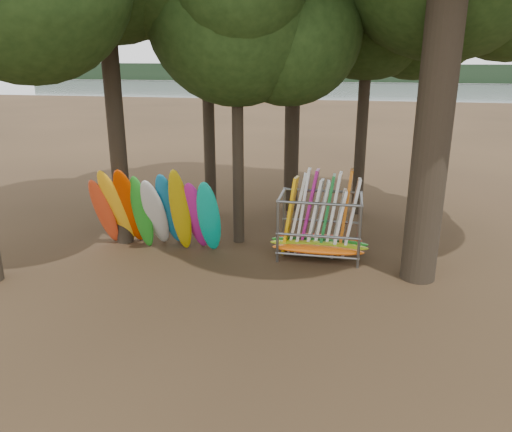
# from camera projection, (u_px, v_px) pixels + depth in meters

# --- Properties ---
(ground) EXTENTS (120.00, 120.00, 0.00)m
(ground) POSITION_uv_depth(u_px,v_px,m) (251.00, 277.00, 14.75)
(ground) COLOR #47331E
(ground) RESTS_ON ground
(lake) EXTENTS (160.00, 160.00, 0.00)m
(lake) POSITION_uv_depth(u_px,v_px,m) (335.00, 100.00, 70.75)
(lake) COLOR gray
(lake) RESTS_ON ground
(far_shore) EXTENTS (160.00, 4.00, 4.00)m
(far_shore) POSITION_uv_depth(u_px,v_px,m) (344.00, 73.00, 116.80)
(far_shore) COLOR black
(far_shore) RESTS_ON ground
(oak_5) EXTENTS (6.45, 6.45, 10.26)m
(oak_5) POSITION_uv_depth(u_px,v_px,m) (236.00, 14.00, 15.24)
(oak_5) COLOR black
(oak_5) RESTS_ON ground
(kayak_row) EXTENTS (4.47, 2.08, 3.14)m
(kayak_row) POSITION_uv_depth(u_px,v_px,m) (156.00, 212.00, 16.28)
(kayak_row) COLOR red
(kayak_row) RESTS_ON ground
(storage_rack) EXTENTS (3.17, 1.59, 2.85)m
(storage_rack) POSITION_uv_depth(u_px,v_px,m) (320.00, 227.00, 16.00)
(storage_rack) COLOR slate
(storage_rack) RESTS_ON ground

